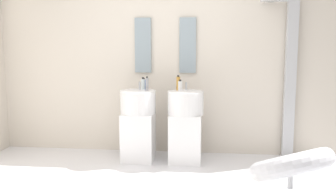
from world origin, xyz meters
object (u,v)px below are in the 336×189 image
at_px(soap_bottle_grey, 147,84).
at_px(soap_bottle_amber, 178,83).
at_px(soap_bottle_white, 180,86).
at_px(soap_bottle_clear, 143,84).
at_px(pedestal_sink_right, 185,125).
at_px(lounge_chair, 291,170).
at_px(pedestal_sink_left, 138,124).
at_px(soap_bottle_blue, 144,84).
at_px(shower_column, 289,76).

xyz_separation_m(soap_bottle_grey, soap_bottle_amber, (0.39, 0.08, 0.01)).
xyz_separation_m(soap_bottle_white, soap_bottle_clear, (-0.48, 0.03, 0.01)).
xyz_separation_m(pedestal_sink_right, lounge_chair, (1.05, -1.21, -0.13)).
height_order(soap_bottle_amber, soap_bottle_white, soap_bottle_amber).
bearing_deg(pedestal_sink_left, soap_bottle_clear, 69.42).
relative_size(pedestal_sink_right, soap_bottle_grey, 5.60).
relative_size(pedestal_sink_left, soap_bottle_white, 7.34).
distance_m(pedestal_sink_right, soap_bottle_blue, 0.76).
distance_m(pedestal_sink_left, pedestal_sink_right, 0.60).
height_order(shower_column, soap_bottle_blue, shower_column).
xyz_separation_m(pedestal_sink_left, shower_column, (1.92, 0.35, 0.60)).
distance_m(soap_bottle_white, soap_bottle_clear, 0.48).
distance_m(pedestal_sink_right, soap_bottle_grey, 0.71).
bearing_deg(pedestal_sink_right, soap_bottle_grey, 177.04).
distance_m(pedestal_sink_left, soap_bottle_grey, 0.53).
xyz_separation_m(shower_column, soap_bottle_clear, (-1.88, -0.23, -0.10)).
bearing_deg(soap_bottle_white, soap_bottle_clear, 176.25).
xyz_separation_m(pedestal_sink_left, soap_bottle_blue, (0.05, 0.15, 0.50)).
bearing_deg(soap_bottle_grey, pedestal_sink_left, -167.42).
xyz_separation_m(pedestal_sink_left, pedestal_sink_right, (0.60, 0.00, 0.00)).
bearing_deg(lounge_chair, soap_bottle_grey, 141.12).
bearing_deg(pedestal_sink_right, soap_bottle_amber, 135.02).
bearing_deg(soap_bottle_blue, lounge_chair, -40.50).
distance_m(shower_column, soap_bottle_blue, 1.88).
height_order(pedestal_sink_left, soap_bottle_white, soap_bottle_white).
height_order(soap_bottle_amber, soap_bottle_clear, soap_bottle_amber).
height_order(pedestal_sink_right, lounge_chair, pedestal_sink_right).
relative_size(lounge_chair, soap_bottle_white, 7.99).
height_order(pedestal_sink_right, soap_bottle_white, soap_bottle_white).
height_order(shower_column, soap_bottle_clear, shower_column).
distance_m(soap_bottle_grey, soap_bottle_amber, 0.40).
height_order(shower_column, lounge_chair, shower_column).
bearing_deg(soap_bottle_grey, pedestal_sink_right, -2.96).
xyz_separation_m(shower_column, soap_bottle_grey, (-1.81, -0.32, -0.09)).
height_order(pedestal_sink_right, shower_column, shower_column).
height_order(soap_bottle_grey, soap_bottle_amber, soap_bottle_amber).
bearing_deg(soap_bottle_amber, soap_bottle_grey, -169.09).
xyz_separation_m(soap_bottle_amber, soap_bottle_white, (0.02, -0.01, -0.03)).
relative_size(soap_bottle_grey, soap_bottle_clear, 1.14).
relative_size(soap_bottle_grey, soap_bottle_amber, 0.94).
relative_size(pedestal_sink_right, lounge_chair, 0.92).
xyz_separation_m(soap_bottle_grey, soap_bottle_white, (0.41, 0.06, -0.02)).
bearing_deg(soap_bottle_white, pedestal_sink_right, -49.27).
bearing_deg(soap_bottle_blue, pedestal_sink_right, -15.39).
relative_size(shower_column, soap_bottle_grey, 11.42).
bearing_deg(soap_bottle_clear, pedestal_sink_left, -110.58).
relative_size(shower_column, soap_bottle_white, 14.96).
height_order(lounge_chair, soap_bottle_grey, soap_bottle_grey).
distance_m(soap_bottle_blue, soap_bottle_white, 0.48).
distance_m(shower_column, lounge_chair, 1.75).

